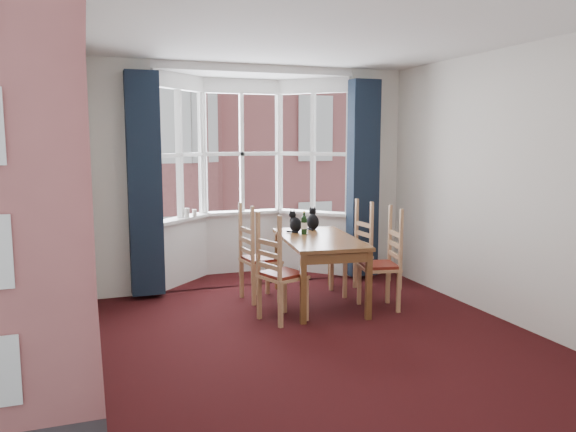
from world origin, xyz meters
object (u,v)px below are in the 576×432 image
wine_bottle (304,224)px  candle_short (195,213)px  chair_left_far (254,261)px  candle_tall (187,213)px  chair_right_far (357,254)px  cat_left (295,223)px  chair_right_near (387,267)px  cat_right (313,221)px  chair_left_near (276,277)px  dining_table (319,245)px

wine_bottle → candle_short: 1.60m
chair_left_far → wine_bottle: 0.73m
wine_bottle → candle_tall: 1.66m
chair_left_far → candle_tall: 1.31m
chair_right_far → cat_left: size_ratio=3.39×
chair_right_near → cat_right: cat_right is taller
chair_left_far → cat_right: bearing=14.6°
chair_left_near → chair_right_near: size_ratio=1.00×
cat_left → cat_right: bearing=23.2°
chair_left_near → cat_left: 1.15m
cat_right → candle_short: size_ratio=2.90×
cat_left → wine_bottle: wine_bottle is taller
chair_left_far → cat_left: 0.69m
cat_left → dining_table: bearing=-73.7°
cat_left → candle_tall: size_ratio=2.25×
chair_left_far → candle_short: 1.29m
chair_left_far → candle_short: bearing=113.3°
chair_right_near → chair_right_far: same height
dining_table → cat_left: (-0.13, 0.44, 0.19)m
wine_bottle → chair_right_near: bearing=-44.4°
chair_right_near → dining_table: bearing=144.7°
cat_left → candle_short: cat_left is taller
wine_bottle → chair_right_far: bearing=1.0°
cat_left → candle_short: bearing=135.6°
cat_right → chair_left_near: bearing=-128.8°
candle_short → chair_left_far: bearing=-66.7°
dining_table → candle_short: bearing=128.7°
chair_left_near → wine_bottle: (0.60, 0.74, 0.42)m
chair_right_far → cat_right: cat_right is taller
cat_right → dining_table: bearing=-105.1°
chair_right_far → candle_short: 2.18m
chair_left_near → chair_left_far: (0.00, 0.82, 0.00)m
cat_left → candle_short: 1.44m
chair_left_near → candle_short: bearing=103.8°
cat_right → chair_left_far: bearing=-165.4°
cat_left → wine_bottle: 0.19m
dining_table → cat_left: cat_left is taller
chair_left_near → wine_bottle: bearing=50.8°
chair_left_near → candle_tall: 2.04m
chair_right_near → chair_right_far: (-0.01, 0.71, 0.00)m
chair_right_far → candle_short: candle_short is taller
dining_table → chair_right_far: chair_right_far is taller
chair_left_near → wine_bottle: size_ratio=3.38×
cat_left → chair_left_near: bearing=-121.2°
chair_right_near → wine_bottle: bearing=135.6°
chair_left_near → candle_tall: size_ratio=7.64×
chair_left_near → chair_left_far: 0.82m
chair_right_far → chair_left_far: bearing=176.8°
dining_table → candle_tall: size_ratio=13.24×
dining_table → wine_bottle: 0.34m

